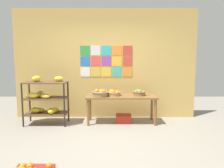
% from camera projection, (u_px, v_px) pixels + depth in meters
% --- Properties ---
extents(ground, '(9.77, 9.77, 0.00)m').
position_uv_depth(ground, '(102.00, 147.00, 3.71)').
color(ground, gray).
extents(back_wall_with_art, '(4.68, 0.07, 2.80)m').
position_uv_depth(back_wall_with_art, '(105.00, 64.00, 5.44)').
color(back_wall_with_art, tan).
rests_on(back_wall_with_art, ground).
extents(banana_shelf_unit, '(0.98, 0.48, 1.15)m').
position_uv_depth(banana_shelf_unit, '(44.00, 98.00, 4.93)').
color(banana_shelf_unit, black).
rests_on(banana_shelf_unit, ground).
extents(display_table, '(1.67, 0.56, 0.66)m').
position_uv_depth(display_table, '(122.00, 99.00, 5.03)').
color(display_table, brown).
rests_on(display_table, ground).
extents(fruit_basket_left, '(0.31, 0.31, 0.15)m').
position_uv_depth(fruit_basket_left, '(139.00, 93.00, 5.07)').
color(fruit_basket_left, '#906341').
rests_on(fruit_basket_left, display_table).
extents(fruit_basket_back_right, '(0.35, 0.35, 0.15)m').
position_uv_depth(fruit_basket_back_right, '(114.00, 93.00, 5.05)').
color(fruit_basket_back_right, '#AF8450').
rests_on(fruit_basket_back_right, display_table).
extents(fruit_basket_back_left, '(0.39, 0.39, 0.17)m').
position_uv_depth(fruit_basket_back_left, '(100.00, 93.00, 4.93)').
color(fruit_basket_back_left, olive).
rests_on(fruit_basket_back_left, display_table).
extents(produce_crate_under_table, '(0.37, 0.30, 0.19)m').
position_uv_depth(produce_crate_under_table, '(124.00, 119.00, 5.12)').
color(produce_crate_under_table, '#B32817').
rests_on(produce_crate_under_table, ground).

